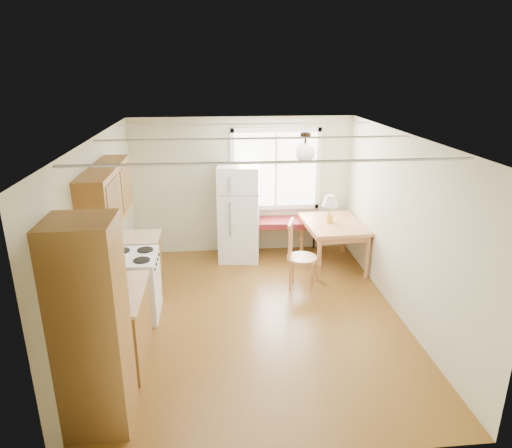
{
  "coord_description": "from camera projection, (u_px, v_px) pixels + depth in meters",
  "views": [
    {
      "loc": [
        -0.55,
        -5.62,
        3.32
      ],
      "look_at": [
        0.06,
        0.63,
        1.15
      ],
      "focal_mm": 32.0,
      "sensor_mm": 36.0,
      "label": 1
    }
  ],
  "objects": [
    {
      "name": "room_shell",
      "position": [
        256.0,
        233.0,
        6.01
      ],
      "size": [
        4.6,
        5.6,
        2.62
      ],
      "color": "#553411",
      "rests_on": "ground"
    },
    {
      "name": "kitchen_run",
      "position": [
        117.0,
        288.0,
        5.39
      ],
      "size": [
        0.65,
        3.4,
        2.2
      ],
      "color": "brown",
      "rests_on": "ground"
    },
    {
      "name": "window_unit",
      "position": [
        276.0,
        170.0,
        8.29
      ],
      "size": [
        1.64,
        0.05,
        1.51
      ],
      "color": "white",
      "rests_on": "room_shell"
    },
    {
      "name": "pendant_light",
      "position": [
        305.0,
        152.0,
        6.13
      ],
      "size": [
        0.26,
        0.26,
        0.4
      ],
      "color": "#311E16",
      "rests_on": "room_shell"
    },
    {
      "name": "refrigerator",
      "position": [
        239.0,
        212.0,
        8.12
      ],
      "size": [
        0.79,
        0.79,
        1.72
      ],
      "rotation": [
        0.0,
        0.0,
        -0.12
      ],
      "color": "white",
      "rests_on": "ground"
    },
    {
      "name": "bench",
      "position": [
        285.0,
        223.0,
        8.38
      ],
      "size": [
        1.48,
        0.65,
        0.67
      ],
      "rotation": [
        0.0,
        0.0,
        -0.08
      ],
      "color": "#5A1518",
      "rests_on": "ground"
    },
    {
      "name": "dining_table",
      "position": [
        334.0,
        228.0,
        7.83
      ],
      "size": [
        1.02,
        1.33,
        0.8
      ],
      "rotation": [
        0.0,
        0.0,
        0.05
      ],
      "color": "#B27344",
      "rests_on": "ground"
    },
    {
      "name": "chair",
      "position": [
        296.0,
        250.0,
        7.12
      ],
      "size": [
        0.51,
        0.51,
        1.07
      ],
      "rotation": [
        0.0,
        0.0,
        -0.31
      ],
      "color": "#B27344",
      "rests_on": "ground"
    },
    {
      "name": "table_lamp",
      "position": [
        330.0,
        203.0,
        7.69
      ],
      "size": [
        0.28,
        0.28,
        0.48
      ],
      "rotation": [
        0.0,
        0.0,
        -0.29
      ],
      "color": "gold",
      "rests_on": "dining_table"
    },
    {
      "name": "coffee_maker",
      "position": [
        114.0,
        277.0,
        5.25
      ],
      "size": [
        0.22,
        0.25,
        0.33
      ],
      "rotation": [
        0.0,
        0.0,
        0.28
      ],
      "color": "black",
      "rests_on": "kitchen_run"
    },
    {
      "name": "kettle",
      "position": [
        114.0,
        269.0,
        5.54
      ],
      "size": [
        0.12,
        0.12,
        0.23
      ],
      "color": "red",
      "rests_on": "kitchen_run"
    }
  ]
}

